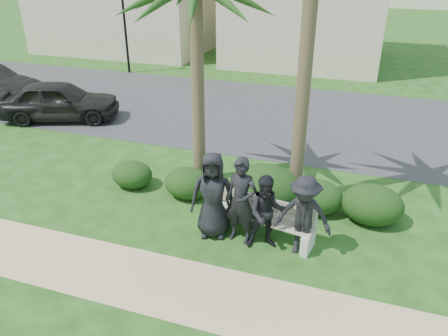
% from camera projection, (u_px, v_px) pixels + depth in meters
% --- Properties ---
extents(ground, '(160.00, 160.00, 0.00)m').
position_uv_depth(ground, '(217.00, 235.00, 9.49)').
color(ground, '#183F12').
rests_on(ground, ground).
extents(footpath, '(30.00, 1.60, 0.01)m').
position_uv_depth(footpath, '(184.00, 289.00, 7.96)').
color(footpath, tan).
rests_on(footpath, ground).
extents(asphalt_street, '(160.00, 8.00, 0.01)m').
position_uv_depth(asphalt_street, '(289.00, 117.00, 16.28)').
color(asphalt_street, '#2D2D30').
rests_on(asphalt_street, ground).
extents(street_lamp, '(0.36, 0.36, 4.29)m').
position_uv_depth(street_lamp, '(124.00, 12.00, 20.94)').
color(street_lamp, black).
rests_on(street_lamp, ground).
extents(park_bench, '(2.45, 0.92, 0.83)m').
position_uv_depth(park_bench, '(259.00, 220.00, 9.34)').
color(park_bench, '#AA9D8E').
rests_on(park_bench, ground).
extents(man_a, '(1.06, 0.82, 1.92)m').
position_uv_depth(man_a, '(213.00, 195.00, 9.11)').
color(man_a, black).
rests_on(man_a, ground).
extents(man_b, '(0.75, 0.54, 1.91)m').
position_uv_depth(man_b, '(241.00, 201.00, 8.93)').
color(man_b, black).
rests_on(man_b, ground).
extents(man_c, '(0.95, 0.84, 1.63)m').
position_uv_depth(man_c, '(267.00, 213.00, 8.77)').
color(man_c, black).
rests_on(man_c, ground).
extents(man_d, '(1.13, 0.67, 1.73)m').
position_uv_depth(man_d, '(303.00, 216.00, 8.58)').
color(man_d, black).
rests_on(man_d, ground).
extents(hedge_b, '(1.09, 0.90, 0.71)m').
position_uv_depth(hedge_b, '(132.00, 174.00, 11.33)').
color(hedge_b, '#16330E').
rests_on(hedge_b, ground).
extents(hedge_c, '(1.18, 0.98, 0.77)m').
position_uv_depth(hedge_c, '(188.00, 182.00, 10.84)').
color(hedge_c, '#16330E').
rests_on(hedge_c, ground).
extents(hedge_d, '(1.71, 1.41, 1.12)m').
position_uv_depth(hedge_d, '(265.00, 187.00, 10.28)').
color(hedge_d, '#16330E').
rests_on(hedge_d, ground).
extents(hedge_e, '(1.22, 1.01, 0.80)m').
position_uv_depth(hedge_e, '(317.00, 196.00, 10.21)').
color(hedge_e, '#16330E').
rests_on(hedge_e, ground).
extents(hedge_f, '(1.38, 1.14, 0.90)m').
position_uv_depth(hedge_f, '(372.00, 204.00, 9.80)').
color(hedge_f, '#16330E').
rests_on(hedge_f, ground).
extents(car_a, '(4.49, 3.02, 1.42)m').
position_uv_depth(car_a, '(59.00, 101.00, 15.71)').
color(car_a, black).
rests_on(car_a, ground).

